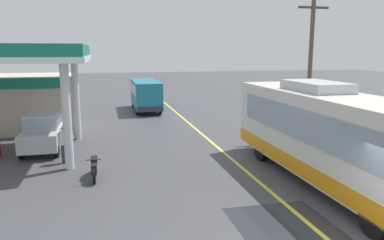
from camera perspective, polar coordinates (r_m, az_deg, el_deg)
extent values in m
plane|color=#424247|center=(27.72, -1.74, 0.57)|extent=(120.00, 120.00, 0.00)
cube|color=#D8CC4C|center=(22.93, 0.77, -1.53)|extent=(0.16, 50.00, 0.01)
cube|color=silver|center=(14.22, 20.38, -2.02)|extent=(2.50, 11.00, 2.90)
cube|color=orange|center=(14.48, 20.10, -6.27)|extent=(2.54, 11.04, 0.56)
cube|color=#8C9EAD|center=(13.47, 16.00, -0.48)|extent=(0.06, 9.35, 1.10)
cube|color=#8C9EAD|center=(14.87, 24.58, -0.02)|extent=(0.06, 9.35, 1.10)
cube|color=#B2B2B7|center=(14.81, 18.66, 4.96)|extent=(1.60, 2.80, 0.36)
cylinder|color=black|center=(11.02, 26.47, -13.62)|extent=(0.30, 1.00, 1.00)
cylinder|color=black|center=(16.82, 10.72, -4.47)|extent=(0.30, 1.00, 1.00)
cylinder|color=black|center=(17.81, 17.21, -3.92)|extent=(0.30, 1.00, 1.00)
cylinder|color=silver|center=(15.75, -18.81, 0.83)|extent=(0.36, 0.36, 4.60)
cylinder|color=silver|center=(21.08, -17.48, 3.24)|extent=(0.36, 0.36, 4.60)
cube|color=beige|center=(25.13, -25.30, 2.44)|extent=(7.00, 4.40, 3.40)
cube|color=#147259|center=(22.82, -26.70, 5.02)|extent=(6.30, 0.10, 0.60)
cube|color=#B2B2B7|center=(19.63, -21.96, -2.24)|extent=(1.70, 4.20, 0.80)
cube|color=#B2B2B7|center=(19.68, -22.03, 0.02)|extent=(1.50, 2.31, 0.70)
cube|color=#8C9EAD|center=(19.68, -22.03, 0.02)|extent=(1.53, 2.35, 0.49)
cylinder|color=black|center=(18.42, -24.86, -4.54)|extent=(0.20, 0.64, 0.64)
cylinder|color=black|center=(18.17, -20.22, -4.41)|extent=(0.20, 0.64, 0.64)
cylinder|color=black|center=(21.28, -23.30, -2.49)|extent=(0.20, 0.64, 0.64)
cylinder|color=black|center=(21.07, -19.28, -2.34)|extent=(0.20, 0.64, 0.64)
cube|color=teal|center=(30.55, -7.18, 4.06)|extent=(2.00, 6.00, 2.10)
cube|color=#8C9EAD|center=(30.51, -7.20, 4.81)|extent=(2.04, 5.10, 0.80)
cube|color=#2D2D33|center=(27.66, -6.45, 1.63)|extent=(1.90, 0.16, 0.36)
cylinder|color=black|center=(28.63, -8.45, 1.55)|extent=(0.22, 0.76, 0.76)
cylinder|color=black|center=(28.83, -4.96, 1.69)|extent=(0.22, 0.76, 0.76)
cylinder|color=black|center=(32.58, -9.06, 2.62)|extent=(0.22, 0.76, 0.76)
cylinder|color=black|center=(32.75, -5.99, 2.74)|extent=(0.22, 0.76, 0.76)
cylinder|color=black|center=(14.20, -14.89, -8.32)|extent=(0.10, 0.60, 0.60)
cylinder|color=black|center=(15.34, -14.79, -6.89)|extent=(0.10, 0.60, 0.60)
cube|color=black|center=(14.71, -14.88, -6.84)|extent=(0.20, 1.30, 0.36)
cube|color=black|center=(14.79, -14.90, -5.86)|extent=(0.24, 0.60, 0.12)
cylinder|color=#2D2D33|center=(14.07, -15.01, -5.94)|extent=(0.55, 0.04, 0.04)
cylinder|color=#33333F|center=(17.09, -19.30, -4.96)|extent=(0.14, 0.14, 0.82)
cylinder|color=#33333F|center=(17.07, -18.70, -4.94)|extent=(0.14, 0.14, 0.82)
cube|color=silver|center=(16.91, -19.14, -2.63)|extent=(0.36, 0.22, 0.60)
sphere|color=tan|center=(16.82, -19.23, -1.20)|extent=(0.22, 0.22, 0.22)
cylinder|color=silver|center=(16.95, -19.91, -2.82)|extent=(0.09, 0.09, 0.58)
cylinder|color=silver|center=(16.90, -18.36, -2.77)|extent=(0.09, 0.09, 0.58)
cylinder|color=brown|center=(22.09, 17.78, 7.69)|extent=(0.24, 0.24, 7.78)
cube|color=#4C3D33|center=(22.19, 18.27, 16.20)|extent=(1.80, 0.12, 0.12)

